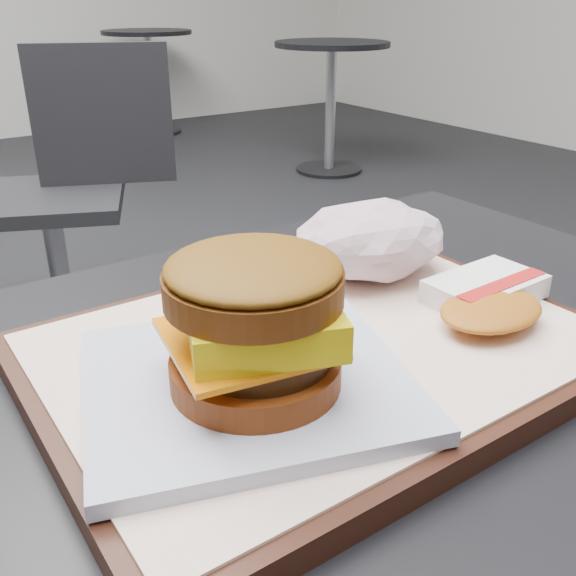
# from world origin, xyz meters

# --- Properties ---
(serving_tray) EXTENTS (0.38, 0.28, 0.02)m
(serving_tray) POSITION_xyz_m (0.02, 0.04, 0.78)
(serving_tray) COLOR black
(serving_tray) RESTS_ON customer_table
(breakfast_sandwich) EXTENTS (0.23, 0.22, 0.09)m
(breakfast_sandwich) POSITION_xyz_m (-0.06, 0.01, 0.83)
(breakfast_sandwich) COLOR silver
(breakfast_sandwich) RESTS_ON serving_tray
(hash_brown) EXTENTS (0.12, 0.09, 0.02)m
(hash_brown) POSITION_xyz_m (0.15, 0.00, 0.80)
(hash_brown) COLOR white
(hash_brown) RESTS_ON serving_tray
(crumpled_wrapper) EXTENTS (0.13, 0.10, 0.06)m
(crumpled_wrapper) POSITION_xyz_m (0.12, 0.11, 0.82)
(crumpled_wrapper) COLOR silver
(crumpled_wrapper) RESTS_ON serving_tray
(neighbor_chair) EXTENTS (0.66, 0.55, 0.88)m
(neighbor_chair) POSITION_xyz_m (0.29, 1.61, 0.51)
(neighbor_chair) COLOR #95959A
(neighbor_chair) RESTS_ON ground
(bg_table_near) EXTENTS (0.66, 0.66, 0.75)m
(bg_table_near) POSITION_xyz_m (2.20, 2.80, 0.56)
(bg_table_near) COLOR black
(bg_table_near) RESTS_ON ground
(bg_table_far) EXTENTS (0.66, 0.66, 0.75)m
(bg_table_far) POSITION_xyz_m (1.80, 4.50, 0.56)
(bg_table_far) COLOR black
(bg_table_far) RESTS_ON ground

